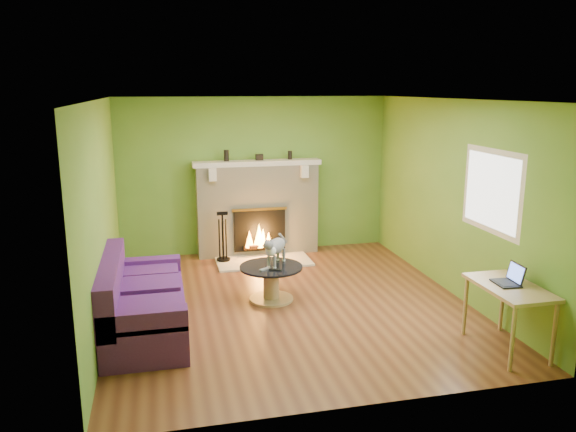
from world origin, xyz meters
name	(u,v)px	position (x,y,z in m)	size (l,w,h in m)	color
floor	(289,303)	(0.00, 0.00, 0.00)	(5.00, 5.00, 0.00)	brown
ceiling	(289,100)	(0.00, 0.00, 2.60)	(5.00, 5.00, 0.00)	white
wall_back	(255,176)	(0.00, 2.50, 1.30)	(5.00, 5.00, 0.00)	#57872C
wall_front	(358,266)	(0.00, -2.50, 1.30)	(5.00, 5.00, 0.00)	#57872C
wall_left	(101,214)	(-2.25, 0.00, 1.30)	(5.00, 5.00, 0.00)	#57872C
wall_right	(453,198)	(2.25, 0.00, 1.30)	(5.00, 5.00, 0.00)	#57872C
window_frame	(492,191)	(2.24, -0.90, 1.55)	(1.20, 1.20, 0.00)	silver
window_pane	(491,191)	(2.23, -0.90, 1.55)	(1.06, 1.06, 0.00)	white
fireplace	(258,209)	(0.00, 2.32, 0.77)	(2.10, 0.46, 1.58)	beige
hearth	(264,261)	(0.00, 1.80, 0.01)	(1.50, 0.75, 0.03)	beige
mantel	(257,163)	(0.00, 2.30, 1.54)	(2.10, 0.28, 0.08)	beige
sofa	(140,304)	(-1.86, -0.46, 0.34)	(0.89, 1.95, 0.88)	#4C1A63
coffee_table	(271,281)	(-0.21, 0.16, 0.27)	(0.82, 0.82, 0.47)	tan
desk	(509,293)	(1.95, -1.81, 0.63)	(0.57, 0.97, 0.72)	tan
cat	(276,249)	(-0.13, 0.21, 0.68)	(0.25, 0.67, 0.42)	slate
remote_silver	(265,269)	(-0.31, 0.04, 0.48)	(0.17, 0.04, 0.02)	gray
remote_black	(275,270)	(-0.19, -0.02, 0.47)	(0.16, 0.04, 0.02)	black
laptop	(507,274)	(1.93, -1.76, 0.83)	(0.26, 0.29, 0.22)	black
fire_tools	(223,236)	(-0.63, 1.95, 0.43)	(0.21, 0.21, 0.80)	black
mantel_vase_left	(226,156)	(-0.50, 2.33, 1.67)	(0.08, 0.08, 0.18)	black
mantel_vase_right	(290,155)	(0.56, 2.33, 1.65)	(0.07, 0.07, 0.14)	black
mantel_box	(259,157)	(0.04, 2.33, 1.63)	(0.12, 0.08, 0.10)	black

